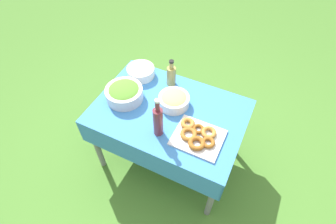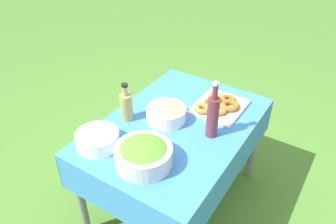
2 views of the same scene
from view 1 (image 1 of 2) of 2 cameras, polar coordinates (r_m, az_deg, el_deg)
ground_plane at (r=2.60m, az=0.18°, el=-9.63°), size 14.00×14.00×0.00m
picnic_table at (r=2.12m, az=0.22°, el=-1.51°), size 1.18×0.82×0.69m
salad_bowl at (r=2.11m, az=-9.51°, el=4.17°), size 0.30×0.30×0.12m
pasta_bowl at (r=2.05m, az=1.30°, el=2.67°), size 0.24×0.24×0.11m
donut_platter at (r=1.88m, az=6.43°, el=-5.17°), size 0.35×0.30×0.05m
plate_stack at (r=2.31m, az=-5.94°, el=8.70°), size 0.24×0.24×0.08m
olive_oil_bottle at (r=2.19m, az=0.72°, el=8.03°), size 0.08×0.08×0.25m
wine_bottle at (r=1.81m, az=-2.18°, el=-1.93°), size 0.07×0.07×0.35m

